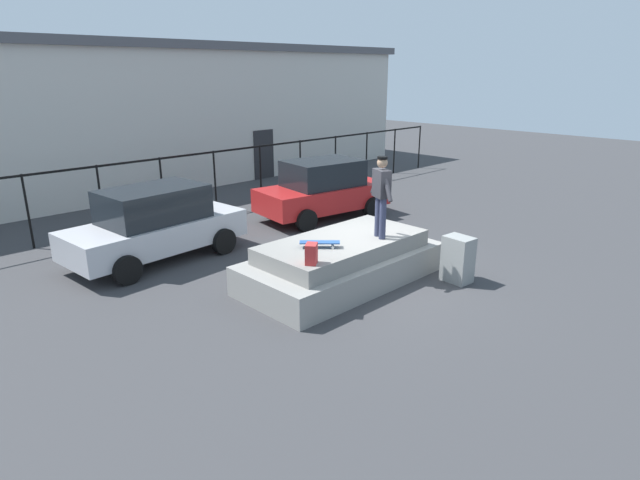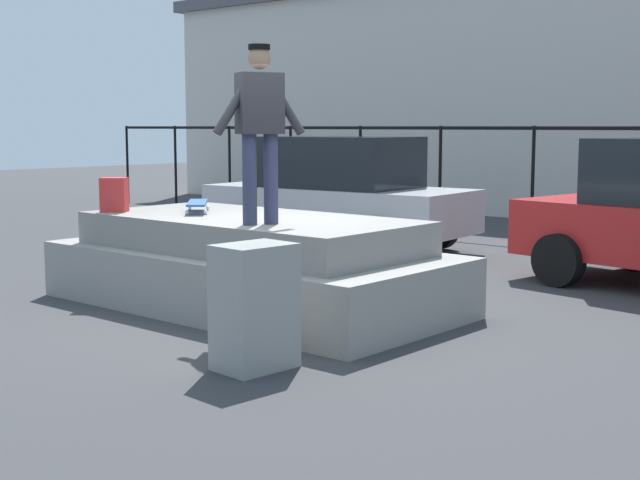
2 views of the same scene
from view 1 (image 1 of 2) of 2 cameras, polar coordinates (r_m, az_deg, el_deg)
ground_plane at (r=11.67m, az=5.34°, el=-4.12°), size 60.00×60.00×0.00m
concrete_ledge at (r=11.31m, az=2.46°, el=-2.38°), size 4.46×2.18×0.97m
skateboarder at (r=11.03m, az=6.64°, el=5.24°), size 0.47×0.89×1.72m
skateboard at (r=10.55m, az=-0.03°, el=-0.29°), size 0.71×0.71×0.12m
backpack at (r=9.65m, az=-0.94°, el=-1.50°), size 0.34×0.33×0.38m
car_silver_sedan_near at (r=13.10m, az=-17.37°, el=1.68°), size 4.33×2.24×1.76m
car_red_sedan_mid at (r=16.14m, az=0.31°, el=5.51°), size 4.23×2.44×1.77m
utility_box at (r=11.67m, az=14.66°, el=-2.02°), size 0.49×0.63×1.00m
fence_row at (r=16.80m, az=-13.98°, el=6.92°), size 24.06×0.06×1.92m
warehouse_building at (r=22.16m, az=-22.67°, el=12.27°), size 27.14×6.59×5.36m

